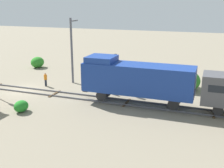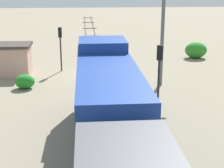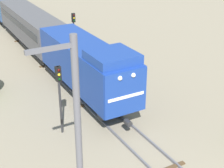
% 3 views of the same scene
% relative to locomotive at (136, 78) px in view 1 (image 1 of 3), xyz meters
% --- Properties ---
extents(ground_plane, '(153.82, 153.82, 0.00)m').
position_rel_locomotive_xyz_m(ground_plane, '(0.00, -13.74, -2.77)').
color(ground_plane, gray).
extents(railway_track, '(2.40, 102.55, 0.16)m').
position_rel_locomotive_xyz_m(railway_track, '(0.00, -13.74, -2.70)').
color(railway_track, '#595960').
rests_on(railway_track, ground).
extents(locomotive, '(2.90, 11.60, 4.60)m').
position_rel_locomotive_xyz_m(locomotive, '(0.00, 0.00, 0.00)').
color(locomotive, navy).
rests_on(locomotive, railway_track).
extents(traffic_signal_mid, '(0.32, 0.34, 4.41)m').
position_rel_locomotive_xyz_m(traffic_signal_mid, '(-3.40, -3.39, 0.28)').
color(traffic_signal_mid, '#262628').
rests_on(traffic_signal_mid, ground).
extents(worker_near_track, '(0.38, 0.38, 1.70)m').
position_rel_locomotive_xyz_m(worker_near_track, '(-2.40, -12.16, -1.78)').
color(worker_near_track, '#262B38').
rests_on(worker_near_track, ground).
extents(catenary_mast, '(1.94, 0.28, 8.22)m').
position_rel_locomotive_xyz_m(catenary_mast, '(-5.06, -9.75, 1.58)').
color(catenary_mast, '#595960').
rests_on(catenary_mast, ground).
extents(bush_near, '(3.07, 2.51, 2.23)m').
position_rel_locomotive_xyz_m(bush_near, '(-6.83, 4.70, -1.66)').
color(bush_near, '#2B7426').
rests_on(bush_near, ground).
extents(bush_mid, '(2.97, 2.43, 2.16)m').
position_rel_locomotive_xyz_m(bush_mid, '(-7.70, 4.18, -1.69)').
color(bush_mid, '#288826').
rests_on(bush_mid, ground).
extents(bush_far, '(2.35, 1.92, 1.71)m').
position_rel_locomotive_xyz_m(bush_far, '(-10.95, -19.19, -1.92)').
color(bush_far, '#2C8226').
rests_on(bush_far, ground).
extents(bush_back, '(1.51, 1.24, 1.10)m').
position_rel_locomotive_xyz_m(bush_back, '(5.71, -9.62, -2.22)').
color(bush_back, '#237F26').
rests_on(bush_back, ground).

